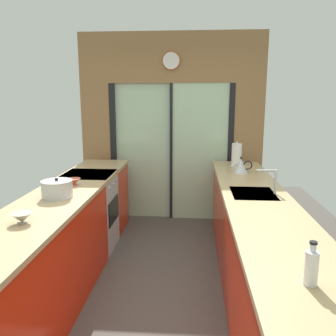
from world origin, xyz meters
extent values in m
cube|color=#4C4742|center=(0.00, 0.60, -0.01)|extent=(5.04, 7.60, 0.02)
cube|color=olive|center=(0.00, 2.40, 2.35)|extent=(2.64, 0.08, 0.70)
cube|color=#B2D1AD|center=(-0.42, 2.42, 1.00)|extent=(0.80, 0.02, 2.00)
cube|color=#B2D1AD|center=(0.42, 2.38, 1.00)|extent=(0.80, 0.02, 2.00)
cube|color=black|center=(-0.86, 2.40, 1.00)|extent=(0.08, 0.10, 2.00)
cube|color=black|center=(0.86, 2.40, 1.00)|extent=(0.08, 0.10, 2.00)
cube|color=black|center=(0.00, 2.40, 1.00)|extent=(0.04, 0.10, 2.00)
cube|color=olive|center=(-1.11, 2.40, 1.00)|extent=(0.42, 0.08, 2.00)
cube|color=olive|center=(1.11, 2.40, 1.00)|extent=(0.42, 0.08, 2.00)
cylinder|color=white|center=(0.00, 2.34, 2.30)|extent=(0.23, 0.03, 0.23)
torus|color=#DB4C23|center=(0.00, 2.34, 2.30)|extent=(0.25, 0.02, 0.25)
cube|color=red|center=(-0.91, -0.33, 0.44)|extent=(0.58, 2.55, 0.88)
cube|color=red|center=(-0.91, 1.88, 0.44)|extent=(0.58, 0.65, 0.88)
cube|color=tan|center=(-0.91, 0.30, 0.90)|extent=(0.62, 3.80, 0.04)
cube|color=red|center=(0.91, 0.30, 0.44)|extent=(0.58, 3.80, 0.88)
cube|color=tan|center=(0.91, 0.30, 0.90)|extent=(0.62, 3.80, 0.04)
cube|color=#B7BABC|center=(0.89, 0.55, 0.90)|extent=(0.40, 0.48, 0.05)
cylinder|color=#B7BABC|center=(1.09, 0.55, 1.03)|extent=(0.02, 0.02, 0.23)
cylinder|color=#B7BABC|center=(1.00, 0.55, 1.14)|extent=(0.18, 0.02, 0.02)
cube|color=#B7BABC|center=(-0.91, 1.25, 0.44)|extent=(0.58, 0.60, 0.88)
cube|color=black|center=(-0.61, 1.25, 0.48)|extent=(0.01, 0.48, 0.28)
cube|color=black|center=(-0.91, 1.25, 0.91)|extent=(0.58, 0.60, 0.03)
cylinder|color=#B7BABC|center=(-0.61, 1.07, 0.80)|extent=(0.02, 0.04, 0.04)
cylinder|color=#B7BABC|center=(-0.61, 1.25, 0.80)|extent=(0.02, 0.04, 0.04)
cylinder|color=#B7BABC|center=(-0.61, 1.43, 0.80)|extent=(0.02, 0.04, 0.04)
cylinder|color=gray|center=(-0.89, -0.38, 0.92)|extent=(0.07, 0.07, 0.01)
cone|color=gray|center=(-0.89, -0.38, 0.96)|extent=(0.16, 0.16, 0.07)
cylinder|color=#BC4C38|center=(-0.89, 0.71, 0.92)|extent=(0.06, 0.06, 0.01)
cone|color=#BC4C38|center=(-0.89, 0.71, 0.96)|extent=(0.14, 0.14, 0.06)
cylinder|color=#B7BABC|center=(-0.89, 0.28, 0.99)|extent=(0.27, 0.27, 0.14)
cylinder|color=#B7BABC|center=(-0.89, 0.28, 1.07)|extent=(0.28, 0.28, 0.01)
sphere|color=black|center=(-0.89, 0.28, 1.09)|extent=(0.03, 0.03, 0.03)
cone|color=#B7BABC|center=(0.89, 1.44, 1.00)|extent=(0.17, 0.17, 0.17)
sphere|color=black|center=(0.89, 1.44, 1.10)|extent=(0.03, 0.03, 0.03)
cylinder|color=#B7BABC|center=(0.81, 1.44, 1.01)|extent=(0.08, 0.02, 0.07)
torus|color=black|center=(0.97, 1.44, 1.01)|extent=(0.11, 0.01, 0.11)
cylinder|color=silver|center=(0.89, -1.07, 1.01)|extent=(0.07, 0.07, 0.17)
cylinder|color=silver|center=(0.89, -1.07, 1.11)|extent=(0.03, 0.03, 0.04)
cylinder|color=black|center=(0.89, -1.07, 1.14)|extent=(0.04, 0.04, 0.01)
cylinder|color=#B7BABC|center=(0.89, 1.89, 0.93)|extent=(0.15, 0.15, 0.01)
cylinder|color=white|center=(0.89, 1.89, 1.07)|extent=(0.13, 0.13, 0.28)
sphere|color=#B7BABC|center=(0.89, 1.89, 1.23)|extent=(0.03, 0.03, 0.03)
camera|label=1|loc=(0.32, -2.64, 1.80)|focal=36.98mm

